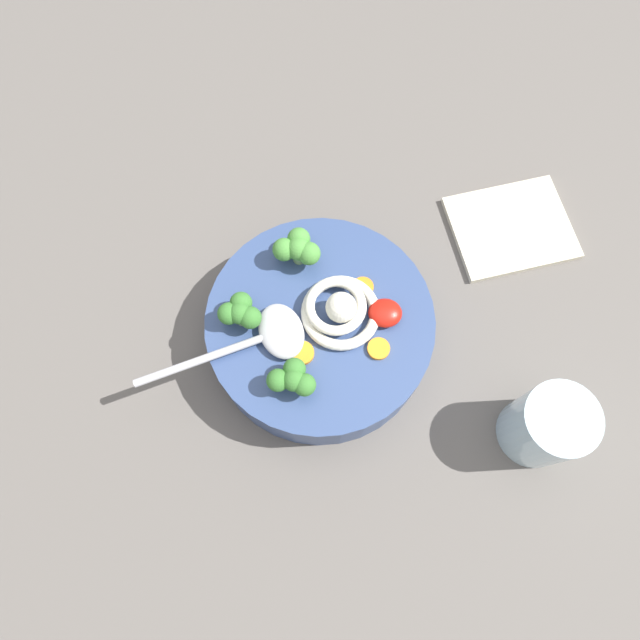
% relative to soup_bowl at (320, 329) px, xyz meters
% --- Properties ---
extents(table_slab, '(1.24, 1.24, 0.04)m').
position_rel_soup_bowl_xyz_m(table_slab, '(0.04, 0.04, -0.05)').
color(table_slab, '#5B5651').
rests_on(table_slab, ground).
extents(soup_bowl, '(0.24, 0.24, 0.06)m').
position_rel_soup_bowl_xyz_m(soup_bowl, '(0.00, 0.00, 0.00)').
color(soup_bowl, '#334775').
rests_on(soup_bowl, table_slab).
extents(noodle_pile, '(0.09, 0.09, 0.04)m').
position_rel_soup_bowl_xyz_m(noodle_pile, '(-0.02, -0.01, 0.04)').
color(noodle_pile, silver).
rests_on(noodle_pile, soup_bowl).
extents(soup_spoon, '(0.17, 0.10, 0.02)m').
position_rel_soup_bowl_xyz_m(soup_spoon, '(0.05, 0.02, 0.04)').
color(soup_spoon, '#B7B7BC').
rests_on(soup_spoon, soup_bowl).
extents(chili_sauce_dollop, '(0.03, 0.03, 0.02)m').
position_rel_soup_bowl_xyz_m(chili_sauce_dollop, '(-0.07, -0.01, 0.04)').
color(chili_sauce_dollop, '#B2190F').
rests_on(chili_sauce_dollop, soup_bowl).
extents(broccoli_floret_beside_noodles, '(0.04, 0.04, 0.03)m').
position_rel_soup_bowl_xyz_m(broccoli_floret_beside_noodles, '(0.08, 0.00, 0.05)').
color(broccoli_floret_beside_noodles, '#7A9E60').
rests_on(broccoli_floret_beside_noodles, soup_bowl).
extents(broccoli_floret_far, '(0.04, 0.04, 0.03)m').
position_rel_soup_bowl_xyz_m(broccoli_floret_far, '(0.02, 0.07, 0.05)').
color(broccoli_floret_far, '#7A9E60').
rests_on(broccoli_floret_far, soup_bowl).
extents(broccoli_floret_front, '(0.05, 0.04, 0.04)m').
position_rel_soup_bowl_xyz_m(broccoli_floret_front, '(0.02, -0.07, 0.05)').
color(broccoli_floret_front, '#7A9E60').
rests_on(broccoli_floret_front, soup_bowl).
extents(carrot_slice_extra_a, '(0.02, 0.02, 0.01)m').
position_rel_soup_bowl_xyz_m(carrot_slice_extra_a, '(-0.04, -0.04, 0.03)').
color(carrot_slice_extra_a, orange).
rests_on(carrot_slice_extra_a, soup_bowl).
extents(carrot_slice_center, '(0.02, 0.02, 0.00)m').
position_rel_soup_bowl_xyz_m(carrot_slice_center, '(-0.06, 0.03, 0.03)').
color(carrot_slice_center, orange).
rests_on(carrot_slice_center, soup_bowl).
extents(carrot_slice_near_spoon, '(0.02, 0.02, 0.01)m').
position_rel_soup_bowl_xyz_m(carrot_slice_near_spoon, '(0.02, 0.04, 0.03)').
color(carrot_slice_near_spoon, orange).
rests_on(carrot_slice_near_spoon, soup_bowl).
extents(drinking_glass, '(0.07, 0.07, 0.09)m').
position_rel_soup_bowl_xyz_m(drinking_glass, '(-0.22, 0.10, 0.01)').
color(drinking_glass, silver).
rests_on(drinking_glass, table_slab).
extents(folded_napkin, '(0.16, 0.14, 0.01)m').
position_rel_soup_bowl_xyz_m(folded_napkin, '(-0.22, -0.14, -0.03)').
color(folded_napkin, beige).
rests_on(folded_napkin, table_slab).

